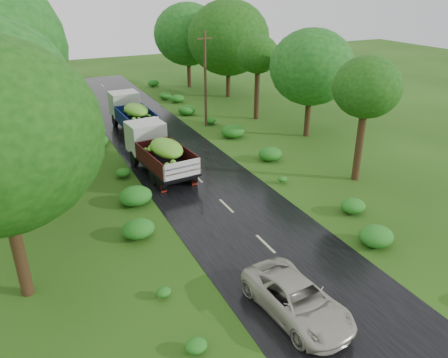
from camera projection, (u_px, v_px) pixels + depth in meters
ground at (321, 298)px, 16.12m from camera, size 120.00×120.00×0.00m
road at (255, 233)px, 20.23m from camera, size 6.50×80.00×0.02m
road_lines at (244, 223)px, 21.04m from camera, size 0.12×69.60×0.00m
truck_near at (158, 149)px, 26.19m from camera, size 2.78×6.47×2.65m
truck_far at (131, 112)px, 33.66m from camera, size 2.40×6.33×2.63m
car at (297, 299)px, 15.07m from camera, size 2.47×4.68×1.25m
utility_pole at (205, 79)px, 33.77m from camera, size 1.29×0.22×7.34m
trees_right at (241, 47)px, 38.20m from camera, size 5.78×30.64×7.52m
shrubs at (185, 161)px, 27.48m from camera, size 11.90×44.00×0.70m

